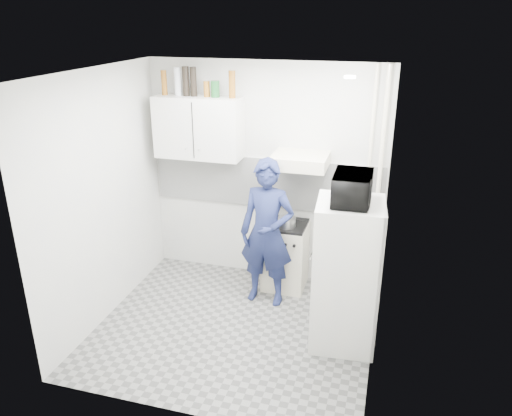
# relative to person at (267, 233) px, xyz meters

# --- Properties ---
(floor) EXTENTS (2.80, 2.80, 0.00)m
(floor) POSITION_rel_person_xyz_m (-0.18, -0.63, -0.83)
(floor) COLOR slate
(floor) RESTS_ON ground
(ceiling) EXTENTS (2.80, 2.80, 0.00)m
(ceiling) POSITION_rel_person_xyz_m (-0.18, -0.63, 1.77)
(ceiling) COLOR white
(ceiling) RESTS_ON wall_back
(wall_back) EXTENTS (2.80, 0.00, 2.80)m
(wall_back) POSITION_rel_person_xyz_m (-0.18, 0.62, 0.47)
(wall_back) COLOR beige
(wall_back) RESTS_ON floor
(wall_left) EXTENTS (0.00, 2.60, 2.60)m
(wall_left) POSITION_rel_person_xyz_m (-1.58, -0.63, 0.47)
(wall_left) COLOR beige
(wall_left) RESTS_ON floor
(wall_right) EXTENTS (0.00, 2.60, 2.60)m
(wall_right) POSITION_rel_person_xyz_m (1.22, -0.63, 0.47)
(wall_right) COLOR beige
(wall_right) RESTS_ON floor
(person) EXTENTS (0.63, 0.44, 1.66)m
(person) POSITION_rel_person_xyz_m (0.00, 0.00, 0.00)
(person) COLOR #181F47
(person) RESTS_ON floor
(stove) EXTENTS (0.49, 0.49, 0.78)m
(stove) POSITION_rel_person_xyz_m (0.13, 0.37, -0.44)
(stove) COLOR beige
(stove) RESTS_ON floor
(fridge) EXTENTS (0.66, 0.66, 1.48)m
(fridge) POSITION_rel_person_xyz_m (0.92, -0.54, -0.09)
(fridge) COLOR silver
(fridge) RESTS_ON floor
(stove_top) EXTENTS (0.47, 0.47, 0.03)m
(stove_top) POSITION_rel_person_xyz_m (0.13, 0.37, -0.04)
(stove_top) COLOR black
(stove_top) RESTS_ON stove
(saucepan) EXTENTS (0.20, 0.20, 0.11)m
(saucepan) POSITION_rel_person_xyz_m (0.16, 0.30, 0.03)
(saucepan) COLOR silver
(saucepan) RESTS_ON stove_top
(microwave) EXTENTS (0.50, 0.34, 0.27)m
(microwave) POSITION_rel_person_xyz_m (0.92, -0.54, 0.79)
(microwave) COLOR black
(microwave) RESTS_ON fridge
(bottle_a) EXTENTS (0.06, 0.06, 0.28)m
(bottle_a) POSITION_rel_person_xyz_m (-1.33, 0.44, 1.51)
(bottle_a) COLOR brown
(bottle_a) RESTS_ON upper_cabinet
(bottle_b) EXTENTS (0.08, 0.08, 0.31)m
(bottle_b) POSITION_rel_person_xyz_m (-1.16, 0.44, 1.52)
(bottle_b) COLOR #B2B7BC
(bottle_b) RESTS_ON upper_cabinet
(bottle_c) EXTENTS (0.08, 0.08, 0.32)m
(bottle_c) POSITION_rel_person_xyz_m (-1.06, 0.44, 1.53)
(bottle_c) COLOR black
(bottle_c) RESTS_ON upper_cabinet
(bottle_d) EXTENTS (0.07, 0.07, 0.32)m
(bottle_d) POSITION_rel_person_xyz_m (-0.97, 0.44, 1.53)
(bottle_d) COLOR black
(bottle_d) RESTS_ON upper_cabinet
(canister_a) EXTENTS (0.07, 0.07, 0.17)m
(canister_a) POSITION_rel_person_xyz_m (-0.82, 0.44, 1.45)
(canister_a) COLOR brown
(canister_a) RESTS_ON upper_cabinet
(canister_b) EXTENTS (0.09, 0.09, 0.18)m
(canister_b) POSITION_rel_person_xyz_m (-0.72, 0.44, 1.46)
(canister_b) COLOR #144C1E
(canister_b) RESTS_ON upper_cabinet
(bottle_e) EXTENTS (0.07, 0.07, 0.29)m
(bottle_e) POSITION_rel_person_xyz_m (-0.52, 0.44, 1.52)
(bottle_e) COLOR brown
(bottle_e) RESTS_ON upper_cabinet
(upper_cabinet) EXTENTS (1.00, 0.35, 0.70)m
(upper_cabinet) POSITION_rel_person_xyz_m (-0.93, 0.44, 1.02)
(upper_cabinet) COLOR silver
(upper_cabinet) RESTS_ON wall_back
(range_hood) EXTENTS (0.60, 0.50, 0.14)m
(range_hood) POSITION_rel_person_xyz_m (0.27, 0.37, 0.74)
(range_hood) COLOR beige
(range_hood) RESTS_ON wall_back
(backsplash) EXTENTS (2.74, 0.03, 0.60)m
(backsplash) POSITION_rel_person_xyz_m (-0.18, 0.60, 0.37)
(backsplash) COLOR white
(backsplash) RESTS_ON wall_back
(pipe_a) EXTENTS (0.05, 0.05, 2.60)m
(pipe_a) POSITION_rel_person_xyz_m (1.12, 0.54, 0.47)
(pipe_a) COLOR beige
(pipe_a) RESTS_ON floor
(pipe_b) EXTENTS (0.04, 0.04, 2.60)m
(pipe_b) POSITION_rel_person_xyz_m (1.00, 0.54, 0.47)
(pipe_b) COLOR beige
(pipe_b) RESTS_ON floor
(ceiling_spot_fixture) EXTENTS (0.10, 0.10, 0.02)m
(ceiling_spot_fixture) POSITION_rel_person_xyz_m (0.82, -0.43, 1.74)
(ceiling_spot_fixture) COLOR white
(ceiling_spot_fixture) RESTS_ON ceiling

